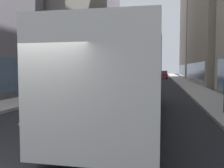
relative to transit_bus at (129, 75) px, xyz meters
The scene contains 10 objects.
ground_plane 29.77m from the transit_bus, 92.31° to the left, with size 120.00×120.00×0.00m, color #232326.
sidewalk_left 30.53m from the transit_bus, 103.08° to the left, with size 2.40×110.00×0.15m, color #ADA89E.
sidewalk_right 30.08m from the transit_bus, 81.38° to the left, with size 2.40×110.00×0.15m, color #ADA89E.
building_left_far 43.19m from the transit_bus, 108.65° to the left, with size 9.13×18.39×31.02m.
transit_bus is the anchor object (origin of this frame).
car_red_coupe 40.34m from the transit_bus, 87.73° to the left, with size 1.85×4.55×1.62m.
car_grey_wagon 24.77m from the transit_bus, 90.00° to the left, with size 1.84×4.79×1.62m.
car_black_suv 11.13m from the transit_bus, 90.00° to the left, with size 1.74×4.25×1.62m.
box_truck 13.95m from the transit_bus, 99.91° to the left, with size 2.30×7.50×3.05m.
dalmatian_dog 4.57m from the transit_bus, 120.00° to the right, with size 0.22×0.96×0.72m.
Camera 1 is at (2.48, -4.43, 2.04)m, focal length 38.92 mm.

